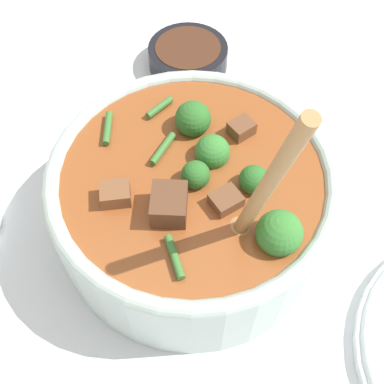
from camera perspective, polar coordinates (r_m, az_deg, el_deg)
ground_plane at (r=0.53m, az=0.00°, el=-3.99°), size 4.00×4.00×0.00m
stew_bowl at (r=0.48m, az=0.07°, el=-0.56°), size 0.28×0.28×0.27m
condiment_bowl at (r=0.68m, az=-0.48°, el=15.88°), size 0.11×0.11×0.03m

